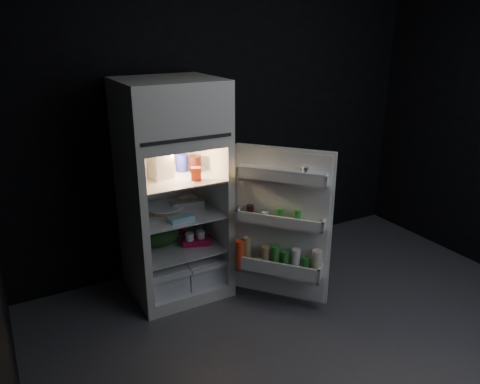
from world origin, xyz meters
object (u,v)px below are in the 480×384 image
refrigerator (172,183)px  yogurt_tray (196,241)px  milk_jug (160,163)px  fridge_door (281,228)px  egg_carton (188,205)px

refrigerator → yogurt_tray: (0.15, -0.12, -0.50)m
milk_jug → refrigerator: bearing=8.9°
fridge_door → milk_jug: bearing=139.3°
milk_jug → yogurt_tray: milk_jug is taller
refrigerator → milk_jug: size_ratio=7.42×
fridge_door → milk_jug: 1.06m
refrigerator → fridge_door: (0.62, -0.66, -0.27)m
milk_jug → egg_carton: 0.44m
egg_carton → yogurt_tray: egg_carton is taller
refrigerator → yogurt_tray: size_ratio=7.73×
refrigerator → yogurt_tray: bearing=-38.0°
egg_carton → refrigerator: bearing=167.1°
refrigerator → egg_carton: (0.11, -0.05, -0.19)m
refrigerator → egg_carton: 0.23m
refrigerator → fridge_door: refrigerator is taller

